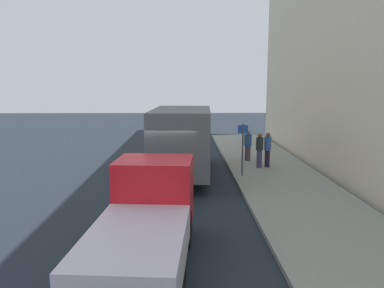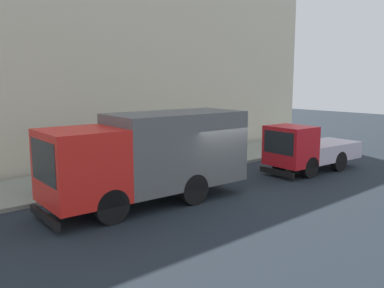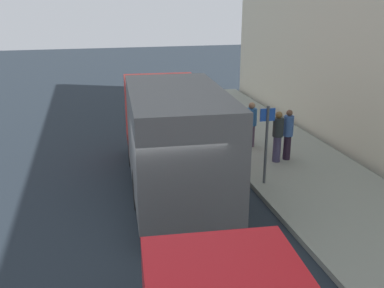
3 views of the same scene
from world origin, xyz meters
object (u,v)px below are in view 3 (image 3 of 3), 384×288
pedestrian_standing (251,124)px  pedestrian_third (278,135)px  pedestrian_walking (288,133)px  street_sign_post (266,138)px  large_utility_truck (172,132)px

pedestrian_standing → pedestrian_third: bearing=-75.4°
pedestrian_walking → street_sign_post: size_ratio=0.74×
pedestrian_walking → pedestrian_third: bearing=120.9°
street_sign_post → pedestrian_third: bearing=55.6°
large_utility_truck → pedestrian_walking: (4.06, 1.10, -0.68)m
pedestrian_standing → pedestrian_third: (0.28, -1.66, 0.05)m
large_utility_truck → pedestrian_third: (3.65, 0.99, -0.68)m
pedestrian_third → street_sign_post: street_sign_post is taller
large_utility_truck → pedestrian_standing: large_utility_truck is taller
pedestrian_third → street_sign_post: 1.92m
large_utility_truck → pedestrian_third: bearing=18.3°
pedestrian_walking → large_utility_truck: bearing=120.9°
pedestrian_standing → street_sign_post: street_sign_post is taller
pedestrian_walking → pedestrian_third: (-0.41, -0.11, -0.00)m
large_utility_truck → street_sign_post: size_ratio=3.21×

